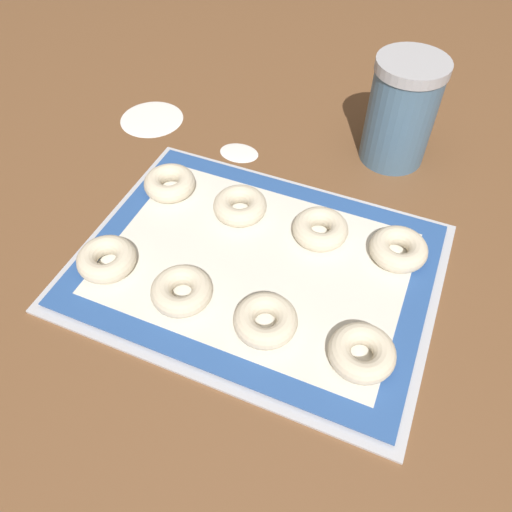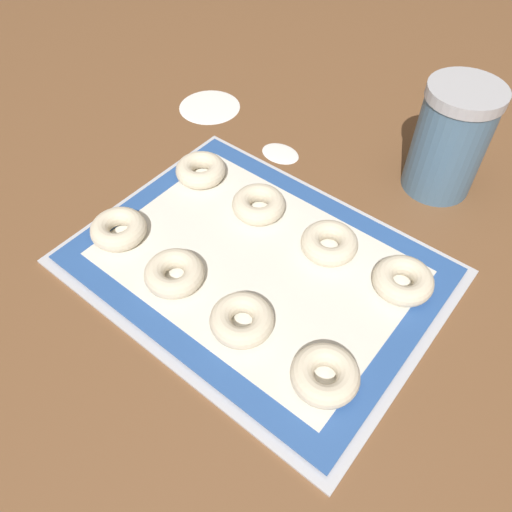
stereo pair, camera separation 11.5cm
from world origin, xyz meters
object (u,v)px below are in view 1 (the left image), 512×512
Objects in this scene: bagel_front_mid_right at (265,320)px; bagel_back_mid_left at (240,206)px; bagel_front_mid_left at (182,291)px; flour_canister at (401,112)px; bagel_front_far_right at (362,353)px; bagel_front_far_left at (107,259)px; bagel_back_far_left at (170,183)px; bagel_back_far_right at (398,249)px; bagel_back_mid_right at (320,229)px; baking_tray at (256,266)px.

bagel_front_mid_right is 1.00× the size of bagel_back_mid_left.
bagel_front_mid_right is at bearing 0.23° from bagel_front_mid_left.
flour_canister is (0.17, 0.39, 0.06)m from bagel_front_mid_left.
flour_canister is at bearing 97.82° from bagel_front_far_right.
bagel_front_far_left is 0.20m from bagel_back_mid_left.
bagel_front_mid_left is at bearing -91.65° from bagel_back_mid_left.
bagel_back_far_left is 1.00× the size of bagel_back_far_right.
bagel_front_far_left and bagel_back_far_left have the same top height.
bagel_front_far_left is at bearing -154.46° from bagel_back_far_right.
bagel_back_far_left is 1.00× the size of bagel_back_mid_right.
bagel_front_far_left and bagel_back_mid_left have the same top height.
bagel_front_far_left is 0.28m from bagel_back_mid_right.
bagel_front_far_right is at bearing -0.68° from bagel_front_far_left.
bagel_back_far_left is at bearing 179.52° from bagel_back_mid_right.
flour_canister is at bearing 38.07° from bagel_back_far_left.
bagel_back_far_right is (0.22, 0.01, 0.00)m from bagel_back_mid_left.
bagel_front_far_right and bagel_back_mid_right have the same top height.
baking_tray is at bearing -128.19° from bagel_back_mid_right.
bagel_front_far_left is at bearing -146.26° from bagel_back_mid_right.
baking_tray is 6.14× the size of bagel_back_mid_right.
flour_canister reaches higher than bagel_front_mid_right.
baking_tray is at bearing 24.51° from bagel_front_far_left.
baking_tray is 6.14× the size of bagel_front_mid_left.
bagel_back_far_left is 0.34m from bagel_back_far_right.
bagel_front_mid_right is 0.21m from bagel_back_far_right.
bagel_back_mid_left is (0.11, -0.00, 0.00)m from bagel_back_far_left.
bagel_front_mid_left is 1.00× the size of bagel_front_far_right.
flour_canister is (0.05, 0.22, 0.06)m from bagel_back_mid_right.
bagel_front_mid_right is at bearing -37.02° from bagel_back_far_left.
bagel_front_mid_left is at bearing -113.92° from flour_canister.
bagel_front_mid_right and bagel_back_mid_right have the same top height.
bagel_front_mid_left is 0.20m from bagel_back_far_left.
baking_tray is 0.10m from bagel_front_mid_right.
bagel_front_far_left is 0.16m from bagel_back_far_left.
bagel_back_mid_right is at bearing 51.81° from baking_tray.
bagel_front_far_right is 0.19m from bagel_back_mid_right.
bagel_back_far_left is at bearing 89.00° from bagel_front_far_left.
baking_tray is 0.33m from flour_canister.
bagel_front_mid_right is 0.28m from bagel_back_far_left.
bagel_back_mid_right is at bearing 33.74° from bagel_front_far_left.
bagel_back_far_left is 0.23m from bagel_back_mid_right.
bagel_back_mid_left is (-0.11, 0.16, 0.00)m from bagel_front_mid_right.
baking_tray is 0.18m from bagel_front_far_right.
bagel_front_mid_left is at bearing -56.52° from bagel_back_far_left.
flour_canister reaches higher than bagel_front_mid_left.
bagel_back_mid_right is 0.23m from flour_canister.
bagel_front_mid_left and bagel_back_mid_right have the same top height.
bagel_front_mid_left reaches higher than baking_tray.
bagel_front_far_right is at bearing -82.18° from flour_canister.
bagel_back_far_left is at bearing 178.43° from bagel_back_mid_left.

